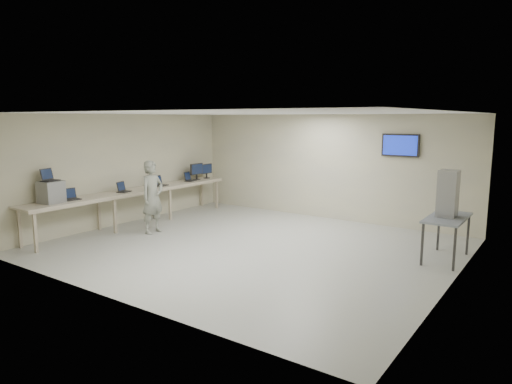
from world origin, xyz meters
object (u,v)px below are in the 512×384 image
Objects in this scene: workbench at (136,193)px; side_table at (447,221)px; soldier at (153,197)px; equipment_box at (51,192)px.

workbench reaches higher than side_table.
side_table is (7.19, 1.40, -0.05)m from workbench.
workbench is 3.49× the size of soldier.
soldier is (1.05, 1.90, -0.28)m from equipment_box.
equipment_box is 2.19m from soldier.
equipment_box is at bearing -153.33° from side_table.
equipment_box is 0.33× the size of side_table.
soldier is at bearing -18.95° from workbench.
soldier reaches higher than workbench.
soldier is at bearing 55.07° from equipment_box.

